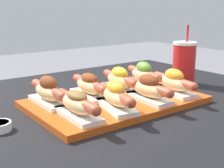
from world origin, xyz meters
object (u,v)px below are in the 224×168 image
hot_dog_3 (174,82)px  hot_dog_6 (120,80)px  hot_dog_7 (144,75)px  hot_dog_0 (77,104)px  hot_dog_5 (89,86)px  hot_dog_4 (49,91)px  hot_dog_1 (116,96)px  serving_tray (116,101)px  hot_dog_2 (148,89)px  drink_cup (184,63)px

hot_dog_3 → hot_dog_6: 0.17m
hot_dog_3 → hot_dog_7: (0.00, 0.14, 0.00)m
hot_dog_0 → hot_dog_3: size_ratio=1.01×
hot_dog_3 → hot_dog_6: (-0.11, 0.13, -0.00)m
hot_dog_5 → hot_dog_4: bearing=175.0°
hot_dog_1 → hot_dog_5: (0.00, 0.14, -0.00)m
serving_tray → hot_dog_2: 0.10m
hot_dog_1 → hot_dog_3: size_ratio=0.99×
hot_dog_5 → hot_dog_6: (0.12, 0.00, 0.00)m
serving_tray → hot_dog_4: size_ratio=2.50×
hot_dog_3 → drink_cup: 0.21m
hot_dog_1 → hot_dog_4: 0.19m
hot_dog_1 → hot_dog_2: size_ratio=0.98×
hot_dog_5 → serving_tray: bearing=-48.6°
drink_cup → hot_dog_6: bearing=176.7°
hot_dog_3 → hot_dog_6: size_ratio=1.00×
hot_dog_1 → hot_dog_3: hot_dog_3 is taller
hot_dog_6 → hot_dog_7: 0.11m
serving_tray → hot_dog_2: bearing=-48.5°
hot_dog_4 → drink_cup: size_ratio=0.92×
hot_dog_0 → drink_cup: bearing=12.5°
hot_dog_3 → drink_cup: drink_cup is taller
hot_dog_1 → hot_dog_6: (0.12, 0.14, 0.00)m
hot_dog_7 → hot_dog_3: bearing=-90.2°
hot_dog_0 → hot_dog_4: bearing=93.5°
hot_dog_0 → hot_dog_7: size_ratio=1.01×
drink_cup → hot_dog_3: bearing=-147.3°
hot_dog_7 → hot_dog_4: bearing=-179.6°
hot_dog_1 → hot_dog_4: (-0.12, 0.15, 0.00)m
hot_dog_3 → hot_dog_4: 0.38m
drink_cup → serving_tray: bearing=-172.4°
hot_dog_4 → hot_dog_6: hot_dog_4 is taller
hot_dog_2 → hot_dog_3: (0.11, 0.01, 0.00)m
hot_dog_3 → hot_dog_7: 0.14m
hot_dog_1 → hot_dog_7: bearing=32.5°
hot_dog_6 → drink_cup: (0.29, -0.02, 0.03)m
hot_dog_0 → hot_dog_6: size_ratio=1.01×
hot_dog_0 → hot_dog_4: hot_dog_4 is taller
serving_tray → drink_cup: size_ratio=2.30×
hot_dog_6 → drink_cup: size_ratio=0.91×
serving_tray → hot_dog_1: (-0.06, -0.07, 0.04)m
hot_dog_2 → drink_cup: (0.29, 0.12, 0.03)m
hot_dog_5 → hot_dog_6: hot_dog_6 is taller
hot_dog_4 → hot_dog_5: hot_dog_4 is taller
hot_dog_2 → drink_cup: 0.31m
hot_dog_2 → hot_dog_4: (-0.24, 0.14, 0.00)m
hot_dog_4 → hot_dog_5: bearing=-5.0°
hot_dog_6 → drink_cup: 0.29m
hot_dog_3 → hot_dog_5: 0.26m
hot_dog_6 → hot_dog_1: bearing=-131.1°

